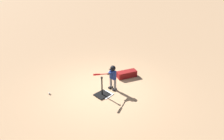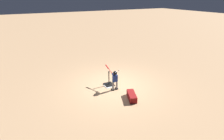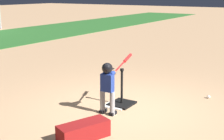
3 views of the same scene
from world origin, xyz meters
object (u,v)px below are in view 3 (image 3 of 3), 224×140
at_px(batting_tee, 122,101).
at_px(equipment_bag, 84,131).
at_px(baseball, 209,97).
at_px(batter_child, 109,81).

bearing_deg(batting_tee, equipment_bag, -169.74).
height_order(baseball, equipment_bag, equipment_bag).
height_order(batting_tee, equipment_bag, batting_tee).
xyz_separation_m(batting_tee, baseball, (1.39, -1.42, -0.05)).
relative_size(batting_tee, baseball, 10.52).
bearing_deg(equipment_bag, batting_tee, 31.84).
bearing_deg(equipment_bag, batter_child, 35.02).
distance_m(batting_tee, baseball, 1.99).
relative_size(baseball, equipment_bag, 0.09).
bearing_deg(baseball, batter_child, 144.28).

